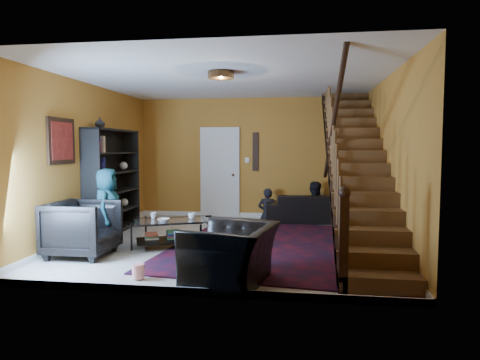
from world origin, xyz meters
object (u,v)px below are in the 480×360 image
Objects in this scene: armchair_right at (231,255)px; sofa at (314,208)px; bookshelf at (113,183)px; coffee_table at (172,231)px; armchair_left at (83,228)px.

sofa is at bearing 177.02° from armchair_right.
sofa is (3.90, 1.70, -0.65)m from bookshelf.
armchair_right is 2.18m from coffee_table.
armchair_left reaches higher than sofa.
armchair_right is 0.80× the size of coffee_table.
bookshelf reaches higher than coffee_table.
bookshelf reaches higher than armchair_right.
armchair_left is at bearing -101.24° from armchair_right.
bookshelf is 4.31m from sofa.
bookshelf reaches higher than armchair_left.
armchair_left reaches higher than coffee_table.
armchair_right is at bearing -111.87° from armchair_left.
bookshelf is at bearing 10.81° from armchair_left.
armchair_left is (0.35, -1.87, -0.54)m from bookshelf.
coffee_table is (1.51, -1.10, -0.70)m from bookshelf.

